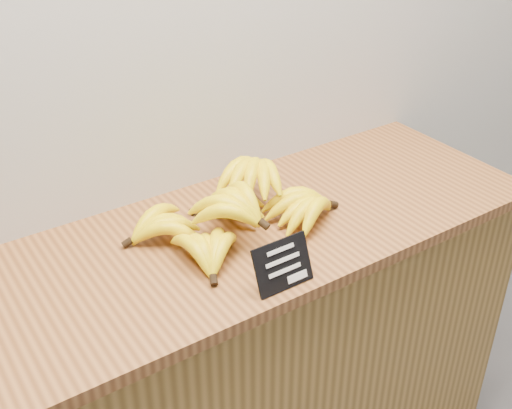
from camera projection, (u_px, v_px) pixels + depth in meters
name	position (u px, v px, depth m)	size (l,w,h in m)	color
counter	(246.00, 375.00, 1.75)	(1.48, 0.50, 0.90)	olive
counter_top	(244.00, 234.00, 1.51)	(1.47, 0.54, 0.03)	#915A2D
chalkboard_sign	(283.00, 265.00, 1.29)	(0.13, 0.01, 0.10)	black
banana_pile	(235.00, 209.00, 1.48)	(0.50, 0.35, 0.12)	yellow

